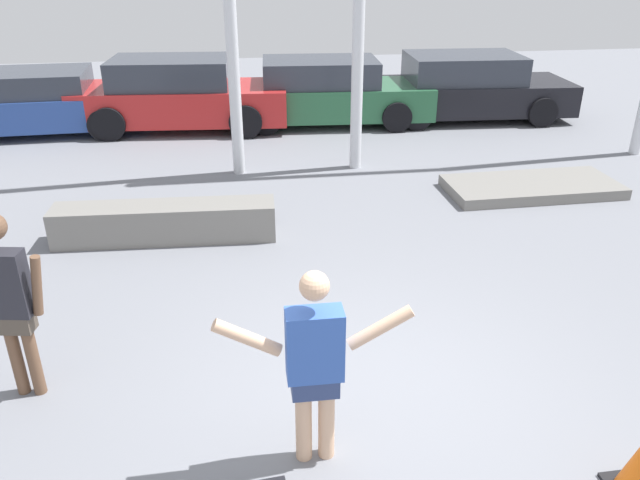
{
  "coord_description": "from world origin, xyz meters",
  "views": [
    {
      "loc": [
        -1.14,
        -4.32,
        3.66
      ],
      "look_at": [
        -0.26,
        1.7,
        0.74
      ],
      "focal_mm": 35.0,
      "sensor_mm": 36.0,
      "label": 1
    }
  ],
  "objects_px": {
    "skateboarder": "(315,361)",
    "manual_pad": "(532,187)",
    "bystander": "(10,297)",
    "parked_car_black": "(467,88)",
    "parked_car_green": "(326,93)",
    "parked_car_blue": "(39,102)",
    "parked_car_red": "(179,95)",
    "grind_box": "(165,222)"
  },
  "relations": [
    {
      "from": "skateboarder",
      "to": "manual_pad",
      "type": "distance_m",
      "value": 6.73
    },
    {
      "from": "skateboarder",
      "to": "bystander",
      "type": "relative_size",
      "value": 0.94
    },
    {
      "from": "skateboarder",
      "to": "manual_pad",
      "type": "bearing_deg",
      "value": 51.25
    },
    {
      "from": "parked_car_black",
      "to": "bystander",
      "type": "relative_size",
      "value": 2.6
    },
    {
      "from": "manual_pad",
      "to": "parked_car_black",
      "type": "xyz_separation_m",
      "value": [
        0.57,
        4.65,
        0.59
      ]
    },
    {
      "from": "parked_car_green",
      "to": "parked_car_black",
      "type": "relative_size",
      "value": 1.0
    },
    {
      "from": "bystander",
      "to": "skateboarder",
      "type": "bearing_deg",
      "value": 164.76
    },
    {
      "from": "manual_pad",
      "to": "parked_car_blue",
      "type": "distance_m",
      "value": 9.94
    },
    {
      "from": "parked_car_red",
      "to": "parked_car_green",
      "type": "xyz_separation_m",
      "value": [
        3.15,
        -0.03,
        -0.04
      ]
    },
    {
      "from": "parked_car_blue",
      "to": "parked_car_red",
      "type": "xyz_separation_m",
      "value": [
        2.89,
        -0.14,
        0.09
      ]
    },
    {
      "from": "parked_car_blue",
      "to": "grind_box",
      "type": "bearing_deg",
      "value": -64.9
    },
    {
      "from": "parked_car_blue",
      "to": "skateboarder",
      "type": "bearing_deg",
      "value": -68.22
    },
    {
      "from": "parked_car_black",
      "to": "manual_pad",
      "type": "bearing_deg",
      "value": -93.95
    },
    {
      "from": "grind_box",
      "to": "manual_pad",
      "type": "xyz_separation_m",
      "value": [
        5.7,
        0.95,
        -0.17
      ]
    },
    {
      "from": "bystander",
      "to": "parked_car_black",
      "type": "bearing_deg",
      "value": -119.93
    },
    {
      "from": "grind_box",
      "to": "parked_car_blue",
      "type": "xyz_separation_m",
      "value": [
        -2.97,
        5.79,
        0.37
      ]
    },
    {
      "from": "parked_car_blue",
      "to": "parked_car_black",
      "type": "distance_m",
      "value": 9.24
    },
    {
      "from": "parked_car_green",
      "to": "skateboarder",
      "type": "bearing_deg",
      "value": -95.5
    },
    {
      "from": "parked_car_blue",
      "to": "parked_car_black",
      "type": "xyz_separation_m",
      "value": [
        9.24,
        -0.19,
        0.06
      ]
    },
    {
      "from": "grind_box",
      "to": "skateboarder",
      "type": "bearing_deg",
      "value": -71.03
    },
    {
      "from": "manual_pad",
      "to": "bystander",
      "type": "bearing_deg",
      "value": -148.85
    },
    {
      "from": "skateboarder",
      "to": "manual_pad",
      "type": "relative_size",
      "value": 0.6
    },
    {
      "from": "manual_pad",
      "to": "parked_car_green",
      "type": "xyz_separation_m",
      "value": [
        -2.63,
        4.68,
        0.58
      ]
    },
    {
      "from": "parked_car_red",
      "to": "manual_pad",
      "type": "bearing_deg",
      "value": -34.45
    },
    {
      "from": "manual_pad",
      "to": "parked_car_blue",
      "type": "xyz_separation_m",
      "value": [
        -8.67,
        4.84,
        0.54
      ]
    },
    {
      "from": "manual_pad",
      "to": "parked_car_black",
      "type": "bearing_deg",
      "value": 82.98
    },
    {
      "from": "parked_car_green",
      "to": "bystander",
      "type": "xyz_separation_m",
      "value": [
        -4.03,
        -8.7,
        0.32
      ]
    },
    {
      "from": "parked_car_green",
      "to": "parked_car_black",
      "type": "bearing_deg",
      "value": 3.35
    },
    {
      "from": "parked_car_green",
      "to": "parked_car_black",
      "type": "height_order",
      "value": "parked_car_black"
    },
    {
      "from": "skateboarder",
      "to": "parked_car_black",
      "type": "height_order",
      "value": "skateboarder"
    },
    {
      "from": "parked_car_blue",
      "to": "bystander",
      "type": "xyz_separation_m",
      "value": [
        2.01,
        -8.87,
        0.36
      ]
    },
    {
      "from": "skateboarder",
      "to": "grind_box",
      "type": "relative_size",
      "value": 0.56
    },
    {
      "from": "parked_car_green",
      "to": "parked_car_blue",
      "type": "bearing_deg",
      "value": -177.74
    },
    {
      "from": "skateboarder",
      "to": "parked_car_blue",
      "type": "distance_m",
      "value": 10.94
    },
    {
      "from": "grind_box",
      "to": "parked_car_green",
      "type": "height_order",
      "value": "parked_car_green"
    },
    {
      "from": "parked_car_blue",
      "to": "parked_car_black",
      "type": "relative_size",
      "value": 0.95
    },
    {
      "from": "grind_box",
      "to": "parked_car_blue",
      "type": "distance_m",
      "value": 6.52
    },
    {
      "from": "grind_box",
      "to": "parked_car_red",
      "type": "bearing_deg",
      "value": 90.85
    },
    {
      "from": "grind_box",
      "to": "parked_car_black",
      "type": "xyz_separation_m",
      "value": [
        6.27,
        5.59,
        0.43
      ]
    },
    {
      "from": "parked_car_green",
      "to": "grind_box",
      "type": "bearing_deg",
      "value": -114.75
    },
    {
      "from": "skateboarder",
      "to": "parked_car_black",
      "type": "xyz_separation_m",
      "value": [
        4.82,
        9.8,
        -0.23
      ]
    },
    {
      "from": "parked_car_red",
      "to": "parked_car_green",
      "type": "distance_m",
      "value": 3.15
    }
  ]
}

